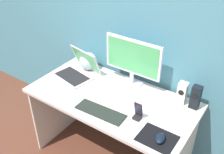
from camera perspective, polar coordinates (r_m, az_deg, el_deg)
wall_back at (r=2.17m, az=6.03°, el=12.30°), size 6.00×0.04×2.50m
desk at (r=2.21m, az=-0.16°, el=-7.46°), size 1.36×0.68×0.72m
monitor at (r=2.15m, az=4.51°, el=3.75°), size 0.51×0.14×0.42m
speaker_right at (r=2.05m, az=17.79°, el=-4.21°), size 0.07×0.07×0.19m
speaker_near_monitor at (r=2.08m, az=15.08°, el=-3.36°), size 0.07×0.07×0.18m
laptop at (r=2.38m, az=-7.57°, el=1.38°), size 0.39×0.37×0.23m
fishbowl at (r=2.46m, az=-5.18°, el=3.46°), size 0.17×0.17×0.17m
keyboard_external at (r=1.97m, az=-2.53°, el=-7.57°), size 0.40×0.15×0.01m
mousepad at (r=1.80m, az=9.83°, el=-13.03°), size 0.25×0.20×0.00m
mouse at (r=1.78m, az=10.50°, el=-13.00°), size 0.08×0.11×0.04m
phone_in_dock at (r=1.90m, az=5.67°, el=-7.83°), size 0.06×0.06×0.14m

